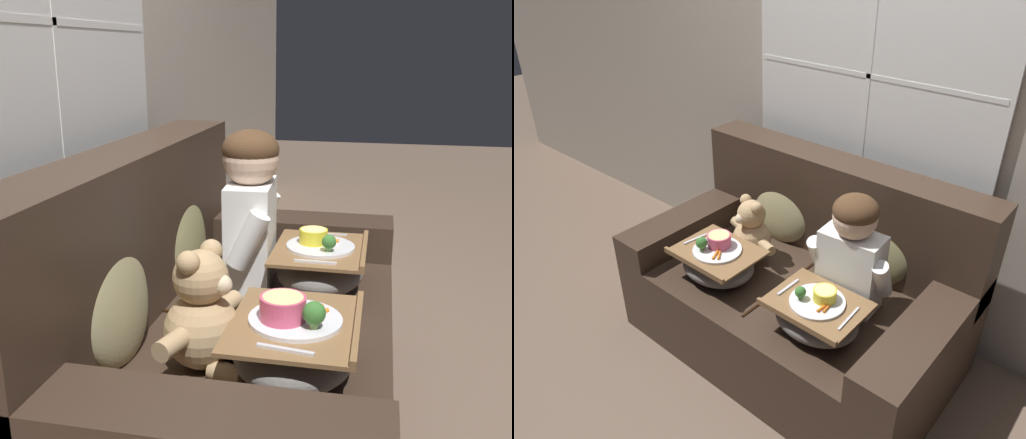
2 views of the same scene
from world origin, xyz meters
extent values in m
plane|color=brown|center=(0.00, 0.00, 0.00)|extent=(14.00, 14.00, 0.00)
cube|color=#A89E8E|center=(0.00, 0.63, 1.30)|extent=(8.00, 0.05, 2.60)
cube|color=white|center=(0.00, 0.59, 1.38)|extent=(1.41, 0.02, 1.07)
cube|color=black|center=(0.00, 0.59, 1.38)|extent=(1.36, 0.01, 1.02)
cube|color=white|center=(0.00, 0.58, 1.38)|extent=(0.02, 0.02, 1.02)
cube|color=white|center=(0.00, 0.58, 1.38)|extent=(1.36, 0.02, 0.02)
cube|color=#38281E|center=(0.00, 0.00, 0.22)|extent=(1.69, 0.98, 0.45)
cube|color=#38281E|center=(0.00, 0.38, 0.72)|extent=(1.69, 0.22, 0.54)
cube|color=#38281E|center=(-0.73, 0.00, 0.52)|extent=(0.22, 0.98, 0.15)
cube|color=#38281E|center=(0.73, 0.00, 0.52)|extent=(0.22, 0.98, 0.15)
cube|color=black|center=(0.00, -0.02, 0.45)|extent=(0.01, 0.72, 0.01)
ellipsoid|color=#898456|center=(0.31, 0.30, 0.64)|extent=(0.40, 0.19, 0.41)
ellipsoid|color=tan|center=(-0.31, 0.30, 0.64)|extent=(0.41, 0.20, 0.42)
cube|color=white|center=(0.31, 0.03, 0.64)|extent=(0.30, 0.18, 0.39)
sphere|color=beige|center=(0.31, 0.03, 0.92)|extent=(0.20, 0.20, 0.20)
ellipsoid|color=#4C331E|center=(0.31, 0.03, 0.96)|extent=(0.21, 0.21, 0.14)
cylinder|color=white|center=(0.15, 0.01, 0.67)|extent=(0.09, 0.16, 0.21)
cylinder|color=white|center=(0.48, 0.03, 0.67)|extent=(0.09, 0.16, 0.21)
sphere|color=tan|center=(-0.31, 0.03, 0.56)|extent=(0.21, 0.21, 0.21)
sphere|color=tan|center=(-0.31, 0.03, 0.71)|extent=(0.15, 0.15, 0.15)
sphere|color=tan|center=(-0.36, 0.05, 0.77)|extent=(0.06, 0.06, 0.06)
sphere|color=tan|center=(-0.26, 0.02, 0.77)|extent=(0.06, 0.06, 0.06)
sphere|color=beige|center=(-0.33, -0.03, 0.70)|extent=(0.06, 0.06, 0.06)
sphere|color=black|center=(-0.33, -0.05, 0.71)|extent=(0.02, 0.02, 0.02)
cylinder|color=tan|center=(-0.44, 0.07, 0.58)|extent=(0.12, 0.08, 0.06)
cylinder|color=tan|center=(-0.18, 0.00, 0.58)|extent=(0.12, 0.08, 0.06)
cylinder|color=tan|center=(-0.39, -0.06, 0.48)|extent=(0.08, 0.11, 0.06)
cylinder|color=tan|center=(-0.30, -0.08, 0.48)|extent=(0.08, 0.11, 0.06)
ellipsoid|color=slate|center=(0.31, -0.22, 0.52)|extent=(0.40, 0.32, 0.15)
cube|color=brown|center=(0.31, -0.22, 0.60)|extent=(0.42, 0.33, 0.01)
cube|color=brown|center=(0.31, -0.38, 0.61)|extent=(0.42, 0.02, 0.02)
cylinder|color=silver|center=(0.31, -0.22, 0.61)|extent=(0.25, 0.25, 0.01)
cylinder|color=yellow|center=(0.33, -0.20, 0.64)|extent=(0.10, 0.10, 0.05)
cylinder|color=#E5D189|center=(0.33, -0.20, 0.67)|extent=(0.09, 0.09, 0.01)
sphere|color=#38702D|center=(0.25, -0.26, 0.65)|extent=(0.05, 0.05, 0.05)
cylinder|color=#7A9E56|center=(0.25, -0.26, 0.63)|extent=(0.02, 0.02, 0.02)
cylinder|color=orange|center=(0.36, -0.26, 0.62)|extent=(0.02, 0.06, 0.01)
cylinder|color=orange|center=(0.38, -0.25, 0.62)|extent=(0.02, 0.05, 0.01)
cube|color=silver|center=(0.15, -0.22, 0.61)|extent=(0.01, 0.14, 0.01)
cube|color=silver|center=(0.47, -0.22, 0.61)|extent=(0.02, 0.17, 0.01)
ellipsoid|color=slate|center=(-0.31, -0.22, 0.52)|extent=(0.40, 0.33, 0.15)
cube|color=brown|center=(-0.31, -0.22, 0.60)|extent=(0.42, 0.34, 0.01)
cube|color=brown|center=(-0.31, -0.39, 0.61)|extent=(0.42, 0.02, 0.02)
cylinder|color=silver|center=(-0.31, -0.22, 0.61)|extent=(0.25, 0.25, 0.01)
cylinder|color=#D64C70|center=(-0.33, -0.19, 0.65)|extent=(0.12, 0.12, 0.06)
cylinder|color=#E5D189|center=(-0.33, -0.19, 0.68)|extent=(0.11, 0.11, 0.01)
sphere|color=#38702D|center=(-0.36, -0.28, 0.66)|extent=(0.06, 0.06, 0.06)
cylinder|color=#7A9E56|center=(-0.36, -0.28, 0.63)|extent=(0.02, 0.02, 0.03)
cylinder|color=orange|center=(-0.27, -0.27, 0.62)|extent=(0.04, 0.07, 0.01)
cylinder|color=orange|center=(-0.26, -0.26, 0.62)|extent=(0.05, 0.06, 0.01)
cube|color=silver|center=(-0.47, -0.22, 0.61)|extent=(0.03, 0.14, 0.01)
camera|label=1|loc=(-1.75, -0.42, 1.30)|focal=42.00mm
camera|label=2|loc=(1.26, -1.64, 2.02)|focal=35.00mm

